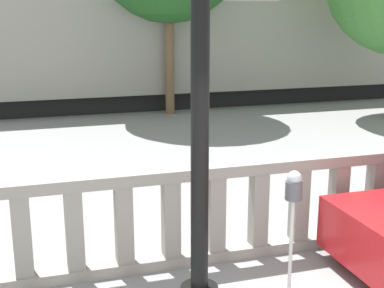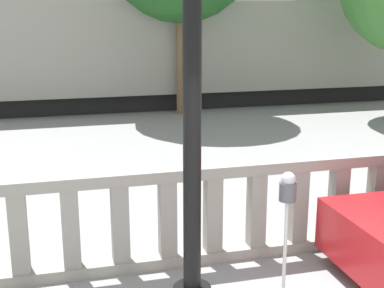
% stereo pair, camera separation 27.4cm
% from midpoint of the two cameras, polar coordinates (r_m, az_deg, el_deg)
% --- Properties ---
extents(balustrade, '(14.74, 0.24, 1.24)m').
position_cam_midpoint_polar(balustrade, '(6.67, 3.42, -7.45)').
color(balustrade, gray).
rests_on(balustrade, ground).
extents(lamppost, '(0.41, 0.41, 5.77)m').
position_cam_midpoint_polar(lamppost, '(5.15, 1.57, 12.71)').
color(lamppost, black).
rests_on(lamppost, ground).
extents(parking_meter, '(0.18, 0.18, 1.44)m').
position_cam_midpoint_polar(parking_meter, '(5.76, 11.51, -5.51)').
color(parking_meter, silver).
rests_on(parking_meter, ground).
extents(train_near, '(25.45, 2.93, 3.90)m').
position_cam_midpoint_polar(train_near, '(17.29, -6.54, 9.76)').
color(train_near, black).
rests_on(train_near, ground).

